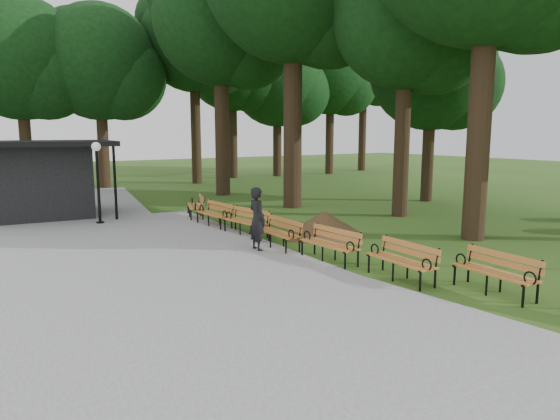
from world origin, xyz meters
TOP-DOWN VIEW (x-y plane):
  - ground at (0.00, 0.00)m, footprint 100.00×100.00m
  - path at (-4.00, 3.00)m, footprint 12.00×38.00m
  - person at (-0.85, 3.19)m, footprint 0.44×0.66m
  - kiosk at (-5.10, 12.55)m, footprint 5.11×4.56m
  - lamp_post at (-3.55, 9.80)m, footprint 0.32×0.32m
  - dirt_mound at (1.97, 3.78)m, footprint 2.36×2.36m
  - bench_1 at (1.32, -2.74)m, footprint 0.74×1.93m
  - bench_2 at (0.43, -0.99)m, footprint 0.73×1.93m
  - bench_3 at (0.10, 1.16)m, footprint 0.77×1.94m
  - bench_4 at (-0.20, 3.17)m, footprint 0.68×1.91m
  - bench_5 at (-0.08, 5.25)m, footprint 0.94×1.98m
  - bench_6 at (-0.28, 7.16)m, footprint 0.77×1.94m
  - bench_7 at (-0.07, 9.30)m, footprint 1.23×2.00m
  - lawn_tree_1 at (6.90, 5.24)m, footprint 5.62×5.62m
  - lawn_tree_4 at (4.06, 15.14)m, footprint 6.78×6.78m
  - lawn_tree_5 at (11.26, 7.68)m, footprint 5.77×5.77m
  - tree_backdrop at (7.09, 22.97)m, footprint 36.23×9.67m

SIDE VIEW (x-z plane):
  - ground at x=0.00m, z-range 0.00..0.00m
  - path at x=-4.00m, z-range 0.00..0.06m
  - dirt_mound at x=1.97m, z-range 0.00..0.81m
  - bench_1 at x=1.32m, z-range 0.00..0.88m
  - bench_2 at x=0.43m, z-range 0.00..0.88m
  - bench_3 at x=0.10m, z-range 0.00..0.88m
  - bench_4 at x=-0.20m, z-range 0.00..0.88m
  - bench_5 at x=-0.08m, z-range 0.00..0.88m
  - bench_6 at x=-0.28m, z-range 0.00..0.88m
  - bench_7 at x=-0.07m, z-range 0.00..0.88m
  - person at x=-0.85m, z-range 0.00..1.80m
  - kiosk at x=-5.10m, z-range 0.00..2.97m
  - lamp_post at x=-3.55m, z-range 0.66..3.62m
  - lawn_tree_5 at x=11.26m, z-range 1.65..10.78m
  - lawn_tree_1 at x=6.90m, z-range 2.38..12.87m
  - tree_backdrop at x=7.09m, z-range 0.00..16.38m
  - lawn_tree_4 at x=4.06m, z-range 2.73..15.13m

